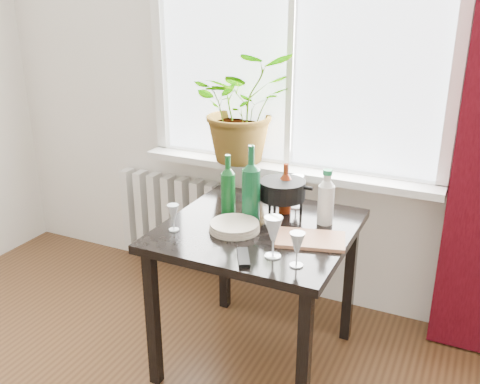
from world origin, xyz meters
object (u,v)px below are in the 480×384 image
at_px(radiator, 177,217).
at_px(table, 258,244).
at_px(wine_bottle_left, 228,184).
at_px(tv_remote, 243,257).
at_px(wineglass_front_right, 273,237).
at_px(cleaning_bottle, 326,197).
at_px(wineglass_front_left, 173,217).
at_px(plate_stack, 234,226).
at_px(bottle_amber, 285,188).
at_px(wine_bottle_right, 251,182).
at_px(potted_plant, 243,107).
at_px(wineglass_back_left, 254,181).
at_px(cutting_board, 311,239).
at_px(wineglass_far_right, 297,249).
at_px(fondue_pot, 282,198).
at_px(wineglass_back_center, 296,191).

height_order(radiator, table, table).
distance_m(wine_bottle_left, tv_remote, 0.51).
relative_size(radiator, wineglass_front_right, 4.42).
height_order(cleaning_bottle, wineglass_front_left, cleaning_bottle).
height_order(table, tv_remote, tv_remote).
bearing_deg(plate_stack, wine_bottle_left, 124.50).
height_order(bottle_amber, plate_stack, bottle_amber).
xyz_separation_m(table, tv_remote, (0.07, -0.32, 0.10)).
bearing_deg(wine_bottle_right, potted_plant, 118.50).
relative_size(potted_plant, bottle_amber, 2.47).
xyz_separation_m(wine_bottle_left, wineglass_back_left, (0.01, 0.28, -0.07)).
xyz_separation_m(table, wineglass_front_right, (0.17, -0.25, 0.18)).
relative_size(cleaning_bottle, cutting_board, 0.89).
xyz_separation_m(cleaning_bottle, wineglass_front_left, (-0.60, -0.37, -0.07)).
xyz_separation_m(cleaning_bottle, wineglass_far_right, (0.02, -0.45, -0.06)).
xyz_separation_m(wineglass_front_right, fondue_pot, (-0.13, 0.43, -0.00)).
height_order(table, bottle_amber, bottle_amber).
relative_size(bottle_amber, cutting_board, 0.85).
bearing_deg(tv_remote, wine_bottle_right, 81.28).
height_order(wine_bottle_left, cleaning_bottle, wine_bottle_left).
distance_m(radiator, wineglass_front_left, 1.07).
xyz_separation_m(radiator, cleaning_bottle, (1.12, -0.46, 0.49)).
relative_size(potted_plant, wineglass_front_right, 3.45).
relative_size(wine_bottle_left, wine_bottle_right, 0.81).
relative_size(bottle_amber, wineglass_far_right, 1.71).
xyz_separation_m(wine_bottle_left, wine_bottle_right, (0.13, -0.02, 0.04)).
height_order(cleaning_bottle, plate_stack, cleaning_bottle).
distance_m(plate_stack, tv_remote, 0.28).
bearing_deg(cutting_board, wineglass_back_center, 119.20).
bearing_deg(fondue_pot, wineglass_front_left, -119.95).
distance_m(wine_bottle_left, wineglass_far_right, 0.61).
bearing_deg(bottle_amber, wineglass_back_center, 72.60).
distance_m(radiator, wineglass_back_left, 0.84).
relative_size(plate_stack, tv_remote, 1.53).
xyz_separation_m(wine_bottle_right, wineglass_front_left, (-0.26, -0.27, -0.12)).
xyz_separation_m(potted_plant, wine_bottle_right, (0.29, -0.54, -0.23)).
bearing_deg(wineglass_front_left, wineglass_back_left, 75.44).
bearing_deg(fondue_pot, potted_plant, 148.34).
distance_m(table, wineglass_back_left, 0.44).
relative_size(wine_bottle_right, wineglass_far_right, 2.51).
xyz_separation_m(wineglass_front_right, wineglass_front_left, (-0.51, 0.05, -0.03)).
bearing_deg(wine_bottle_right, bottle_amber, 51.56).
distance_m(wineglass_back_center, tv_remote, 0.63).
distance_m(tv_remote, cutting_board, 0.34).
xyz_separation_m(cleaning_bottle, cutting_board, (0.00, -0.21, -0.12)).
relative_size(potted_plant, fondue_pot, 2.43).
distance_m(wine_bottle_left, cleaning_bottle, 0.47).
bearing_deg(wineglass_back_left, cutting_board, -42.21).
xyz_separation_m(radiator, wineglass_front_left, (0.52, -0.84, 0.42)).
bearing_deg(plate_stack, wineglass_front_right, -32.78).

